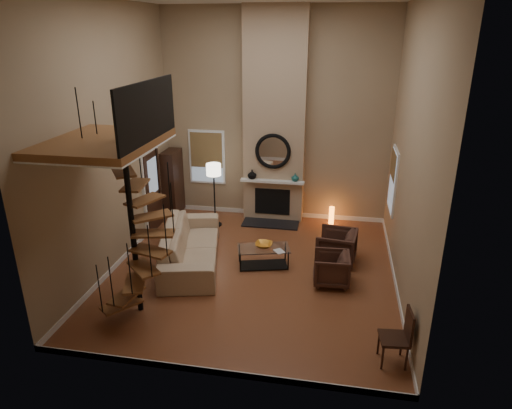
% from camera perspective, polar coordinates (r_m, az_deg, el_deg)
% --- Properties ---
extents(ground, '(6.00, 6.50, 0.01)m').
position_cam_1_polar(ground, '(10.03, -0.42, -8.33)').
color(ground, '#985531').
rests_on(ground, ground).
extents(back_wall, '(6.00, 0.02, 5.50)m').
position_cam_1_polar(back_wall, '(12.13, 2.47, 10.78)').
color(back_wall, tan).
rests_on(back_wall, ground).
extents(front_wall, '(6.00, 0.02, 5.50)m').
position_cam_1_polar(front_wall, '(5.98, -6.30, -0.35)').
color(front_wall, tan).
rests_on(front_wall, ground).
extents(left_wall, '(0.02, 6.50, 5.50)m').
position_cam_1_polar(left_wall, '(9.99, -17.77, 7.55)').
color(left_wall, tan).
rests_on(left_wall, ground).
extents(right_wall, '(0.02, 6.50, 5.50)m').
position_cam_1_polar(right_wall, '(8.95, 18.87, 5.92)').
color(right_wall, tan).
rests_on(right_wall, ground).
extents(baseboard_back, '(6.00, 0.02, 0.12)m').
position_cam_1_polar(baseboard_back, '(12.88, 2.27, -1.08)').
color(baseboard_back, white).
rests_on(baseboard_back, ground).
extents(baseboard_front, '(6.00, 0.02, 0.12)m').
position_cam_1_polar(baseboard_front, '(7.41, -5.40, -20.07)').
color(baseboard_front, white).
rests_on(baseboard_front, ground).
extents(baseboard_left, '(0.02, 6.50, 0.12)m').
position_cam_1_polar(baseboard_left, '(10.89, -16.16, -6.31)').
color(baseboard_left, white).
rests_on(baseboard_left, ground).
extents(baseboard_right, '(0.02, 6.50, 0.12)m').
position_cam_1_polar(baseboard_right, '(9.95, 16.98, -9.17)').
color(baseboard_right, white).
rests_on(baseboard_right, ground).
extents(chimney_breast, '(1.60, 0.38, 5.50)m').
position_cam_1_polar(chimney_breast, '(11.95, 2.34, 10.62)').
color(chimney_breast, tan).
rests_on(chimney_breast, ground).
extents(hearth, '(1.50, 0.60, 0.04)m').
position_cam_1_polar(hearth, '(12.29, 1.82, -2.41)').
color(hearth, black).
rests_on(hearth, ground).
extents(firebox, '(0.95, 0.02, 0.72)m').
position_cam_1_polar(firebox, '(12.35, 2.05, 0.37)').
color(firebox, black).
rests_on(firebox, chimney_breast).
extents(mantel, '(1.70, 0.18, 0.06)m').
position_cam_1_polar(mantel, '(12.08, 2.03, 2.90)').
color(mantel, white).
rests_on(mantel, chimney_breast).
extents(mirror_frame, '(0.94, 0.10, 0.94)m').
position_cam_1_polar(mirror_frame, '(11.91, 2.13, 6.65)').
color(mirror_frame, black).
rests_on(mirror_frame, chimney_breast).
extents(mirror_disc, '(0.80, 0.01, 0.80)m').
position_cam_1_polar(mirror_disc, '(11.92, 2.13, 6.66)').
color(mirror_disc, white).
rests_on(mirror_disc, chimney_breast).
extents(vase_left, '(0.24, 0.24, 0.25)m').
position_cam_1_polar(vase_left, '(12.15, -0.50, 3.80)').
color(vase_left, black).
rests_on(vase_left, mantel).
extents(vase_right, '(0.20, 0.20, 0.21)m').
position_cam_1_polar(vase_right, '(12.01, 4.91, 3.40)').
color(vase_right, '#185452').
rests_on(vase_right, mantel).
extents(window_back, '(1.02, 0.06, 1.52)m').
position_cam_1_polar(window_back, '(12.75, -6.16, 6.00)').
color(window_back, white).
rests_on(window_back, back_wall).
extents(window_right, '(0.06, 1.02, 1.52)m').
position_cam_1_polar(window_right, '(11.16, 16.76, 3.01)').
color(window_right, white).
rests_on(window_right, right_wall).
extents(entry_door, '(0.10, 1.05, 2.16)m').
position_cam_1_polar(entry_door, '(11.99, -12.80, 1.73)').
color(entry_door, white).
rests_on(entry_door, ground).
extents(loft, '(1.70, 2.20, 1.09)m').
position_cam_1_polar(loft, '(7.89, -17.92, 7.74)').
color(loft, brown).
rests_on(loft, left_wall).
extents(spiral_stair, '(1.47, 1.47, 4.06)m').
position_cam_1_polar(spiral_stair, '(8.22, -15.15, -2.13)').
color(spiral_stair, black).
rests_on(spiral_stair, ground).
extents(hutch, '(0.37, 0.80, 1.78)m').
position_cam_1_polar(hutch, '(12.86, -10.37, 2.76)').
color(hutch, black).
rests_on(hutch, ground).
extents(sofa, '(1.81, 3.16, 0.87)m').
position_cam_1_polar(sofa, '(10.37, -8.21, -5.02)').
color(sofa, tan).
rests_on(sofa, ground).
extents(armchair_near, '(0.95, 0.93, 0.77)m').
position_cam_1_polar(armchair_near, '(10.41, 10.44, -5.30)').
color(armchair_near, '#43271F').
rests_on(armchair_near, ground).
extents(armchair_far, '(0.76, 0.74, 0.66)m').
position_cam_1_polar(armchair_far, '(9.52, 9.80, -7.93)').
color(armchair_far, '#43271F').
rests_on(armchair_far, ground).
extents(coffee_table, '(1.24, 0.84, 0.44)m').
position_cam_1_polar(coffee_table, '(10.09, 0.93, -6.27)').
color(coffee_table, silver).
rests_on(coffee_table, ground).
extents(bowl, '(0.38, 0.38, 0.09)m').
position_cam_1_polar(bowl, '(10.03, 0.98, -5.06)').
color(bowl, orange).
rests_on(bowl, coffee_table).
extents(book, '(0.29, 0.30, 0.02)m').
position_cam_1_polar(book, '(9.83, 2.81, -5.90)').
color(book, gray).
rests_on(book, coffee_table).
extents(floor_lamp, '(0.38, 0.38, 1.70)m').
position_cam_1_polar(floor_lamp, '(11.81, -5.31, 3.74)').
color(floor_lamp, black).
rests_on(floor_lamp, ground).
extents(accent_lamp, '(0.14, 0.14, 0.49)m').
position_cam_1_polar(accent_lamp, '(12.38, 9.41, -1.36)').
color(accent_lamp, orange).
rests_on(accent_lamp, ground).
extents(side_chair, '(0.48, 0.47, 0.95)m').
position_cam_1_polar(side_chair, '(7.63, 17.57, -15.23)').
color(side_chair, black).
rests_on(side_chair, ground).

